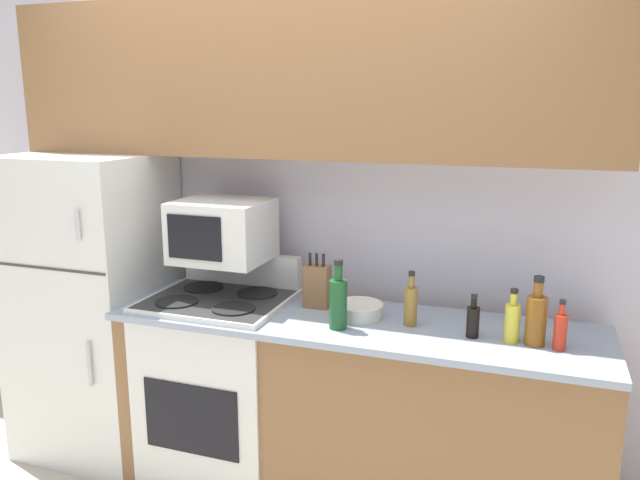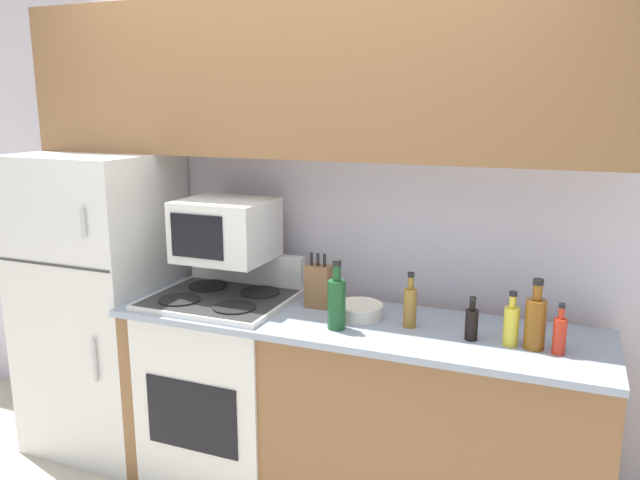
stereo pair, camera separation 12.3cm
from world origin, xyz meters
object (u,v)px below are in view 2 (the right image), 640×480
Objects in this scene: bottle_cooking_spray at (511,324)px; stove at (224,384)px; knife_block at (319,286)px; bottle_hot_sauce at (560,334)px; bottle_whiskey at (535,321)px; bottle_vinegar at (410,306)px; bottle_soy_sauce at (472,323)px; bowl at (359,310)px; refrigerator at (103,302)px; bottle_wine_green at (337,302)px; microwave at (226,230)px.

stove is at bearing 177.99° from bottle_cooking_spray.
knife_block reaches higher than bottle_hot_sauce.
bottle_vinegar is (-0.51, 0.05, -0.02)m from bottle_whiskey.
bowl is at bearing 171.69° from bottle_soy_sauce.
refrigerator is 5.31× the size of bottle_wine_green.
refrigerator reaches higher than bottle_vinegar.
refrigerator is 1.45× the size of stove.
bottle_hot_sauce is 0.18m from bottle_cooking_spray.
bottle_hot_sauce is (1.52, -0.07, 0.51)m from stove.
bowl is at bearing 173.47° from bottle_cooking_spray.
microwave is 2.37× the size of bottle_soy_sauce.
bowl is (0.22, -0.08, -0.07)m from knife_block.
knife_block is at bearing 170.21° from bottle_cooking_spray.
bottle_cooking_spray is at bearing 173.24° from bottle_hot_sauce.
bottle_vinegar reaches higher than bottle_cooking_spray.
knife_block is (0.48, 0.02, -0.23)m from microwave.
bowl is 0.72× the size of bottle_wine_green.
bottle_wine_green is at bearing -173.85° from bottle_whiskey.
bottle_soy_sauce is (1.20, -0.13, -0.27)m from microwave.
knife_block is 0.30m from bottle_wine_green.
bottle_whiskey is (1.43, -0.05, 0.54)m from stove.
knife_block is 1.07m from bottle_hot_sauce.
bowl is 0.84m from bottle_hot_sauce.
bottle_wine_green is at bearing -11.63° from stove.
bowl is 0.75m from bottle_whiskey.
refrigerator is at bearing -177.60° from knife_block.
knife_block is 1.08× the size of bottle_vinegar.
bottle_cooking_spray is at bearing -2.01° from stove.
bottle_hot_sauce is 1.11× the size of bottle_soy_sauce.
refrigerator reaches higher than bottle_wine_green.
bottle_wine_green reaches higher than bottle_hot_sauce.
bottle_hot_sauce is (0.83, -0.10, 0.04)m from bowl.
bottle_vinegar is at bearing 169.34° from bottle_soy_sauce.
bottle_vinegar reaches higher than bottle_soy_sauce.
bottle_hot_sauce is 0.91× the size of bottle_cooking_spray.
bottle_cooking_spray reaches higher than bowl.
bottle_cooking_spray is (-0.18, 0.02, 0.01)m from bottle_hot_sauce.
stove is 3.66× the size of bottle_wine_green.
microwave is at bearing 96.64° from stove.
refrigerator is 2.31m from bottle_hot_sauce.
refrigerator is at bearing -177.58° from microwave.
bottle_soy_sauce is at bearing -8.31° from bowl.
bottle_vinegar is (1.70, -0.05, 0.21)m from refrigerator.
bottle_wine_green is 0.71m from bottle_cooking_spray.
bottle_wine_green is at bearing -52.98° from knife_block.
bottle_whiskey is at bearing -5.80° from bowl.
refrigerator is at bearing 177.30° from bottle_cooking_spray.
bottle_soy_sauce reaches higher than bowl.
stove is 0.83m from bowl.
stove is 4.99× the size of bottle_cooking_spray.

